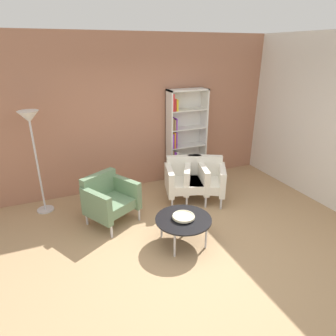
% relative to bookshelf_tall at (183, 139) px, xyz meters
% --- Properties ---
extents(ground_plane, '(8.32, 8.32, 0.00)m').
position_rel_bookshelf_tall_xyz_m(ground_plane, '(-0.91, -2.25, -0.91)').
color(ground_plane, tan).
extents(brick_back_panel, '(6.40, 0.12, 2.90)m').
position_rel_bookshelf_tall_xyz_m(brick_back_panel, '(-0.91, 0.21, 0.54)').
color(brick_back_panel, '#A87056').
rests_on(brick_back_panel, ground_plane).
extents(plaster_right_partition, '(0.12, 5.20, 2.90)m').
position_rel_bookshelf_tall_xyz_m(plaster_right_partition, '(1.95, -1.65, 0.54)').
color(plaster_right_partition, silver).
rests_on(plaster_right_partition, ground_plane).
extents(bookshelf_tall, '(0.80, 0.30, 1.90)m').
position_rel_bookshelf_tall_xyz_m(bookshelf_tall, '(0.00, 0.00, 0.00)').
color(bookshelf_tall, silver).
rests_on(bookshelf_tall, ground_plane).
extents(coffee_table_low, '(0.80, 0.80, 0.40)m').
position_rel_bookshelf_tall_xyz_m(coffee_table_low, '(-0.93, -1.99, -0.54)').
color(coffee_table_low, black).
rests_on(coffee_table_low, ground_plane).
extents(decorative_bowl, '(0.32, 0.32, 0.05)m').
position_rel_bookshelf_tall_xyz_m(decorative_bowl, '(-0.93, -1.99, -0.48)').
color(decorative_bowl, beige).
rests_on(decorative_bowl, coffee_table_low).
extents(armchair_near_window, '(0.86, 0.81, 0.78)m').
position_rel_bookshelf_tall_xyz_m(armchair_near_window, '(-0.32, -0.81, -0.50)').
color(armchair_near_window, white).
rests_on(armchair_near_window, ground_plane).
extents(armchair_spare_guest, '(0.93, 0.91, 0.78)m').
position_rel_bookshelf_tall_xyz_m(armchair_spare_guest, '(-1.77, -1.02, -0.50)').
color(armchair_spare_guest, slate).
rests_on(armchair_spare_guest, ground_plane).
extents(armchair_corner_red, '(0.93, 0.91, 0.78)m').
position_rel_bookshelf_tall_xyz_m(armchair_corner_red, '(0.01, -0.93, -0.50)').
color(armchair_corner_red, white).
rests_on(armchair_corner_red, ground_plane).
extents(floor_lamp_torchiere, '(0.32, 0.32, 1.74)m').
position_rel_bookshelf_tall_xyz_m(floor_lamp_torchiere, '(-2.75, -0.24, 0.54)').
color(floor_lamp_torchiere, silver).
rests_on(floor_lamp_torchiere, ground_plane).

